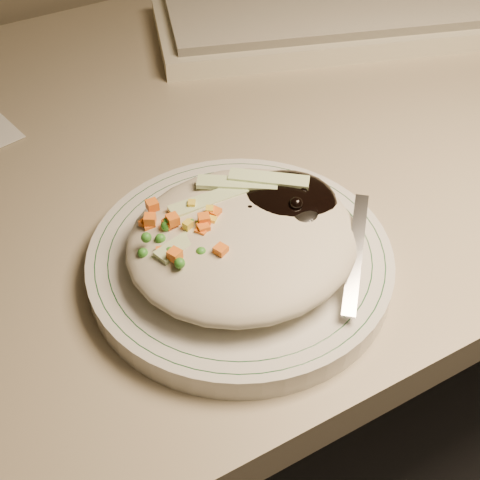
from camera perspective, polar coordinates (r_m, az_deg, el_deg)
desk at (r=0.85m, az=-3.38°, el=-2.09°), size 1.40×0.70×0.74m
plate at (r=0.56m, az=0.00°, el=-1.88°), size 0.26×0.26×0.02m
plate_rim at (r=0.56m, az=0.00°, el=-1.17°), size 0.24×0.24×0.00m
meal at (r=0.54m, az=0.43°, el=0.53°), size 0.21×0.19×0.05m
keyboard at (r=0.93m, az=9.12°, el=18.21°), size 0.52×0.32×0.03m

